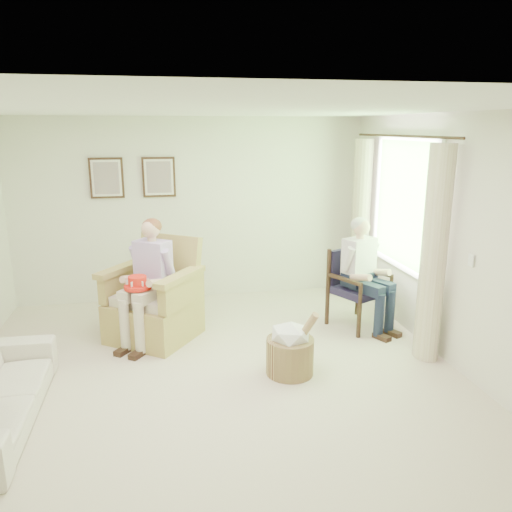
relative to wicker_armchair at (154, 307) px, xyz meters
name	(u,v)px	position (x,y,z in m)	size (l,w,h in m)	color
floor	(217,386)	(0.59, -1.34, -0.38)	(5.50, 5.50, 0.00)	beige
back_wall	(192,210)	(0.59, 1.41, 0.92)	(5.00, 0.04, 2.60)	silver
front_wall	(293,435)	(0.59, -4.09, 0.92)	(5.00, 0.04, 2.60)	silver
right_wall	(462,246)	(3.09, -1.34, 0.92)	(0.04, 5.50, 2.60)	silver
ceiling	(210,109)	(0.59, -1.34, 2.22)	(5.00, 5.50, 0.02)	white
window	(404,201)	(3.05, -0.14, 1.21)	(0.13, 2.50, 1.63)	#2D6B23
curtain_left	(433,255)	(2.92, -1.12, 0.77)	(0.34, 0.34, 2.30)	beige
curtain_right	(360,222)	(2.92, 0.84, 0.77)	(0.34, 0.34, 2.30)	beige
framed_print_left	(107,178)	(-0.56, 1.37, 1.40)	(0.45, 0.05, 0.55)	#382114
framed_print_right	(159,177)	(0.14, 1.37, 1.40)	(0.45, 0.05, 0.55)	#382114
wicker_armchair	(154,307)	(0.00, 0.00, 0.00)	(0.93, 0.93, 1.19)	tan
wood_armchair	(357,284)	(2.54, -0.05, 0.15)	(0.62, 0.58, 0.96)	black
person_wicker	(151,272)	(0.00, -0.16, 0.47)	(0.40, 0.63, 1.42)	beige
person_dark	(363,267)	(2.54, -0.21, 0.42)	(0.40, 0.63, 1.36)	#182036
red_hat	(138,284)	(-0.15, -0.31, 0.39)	(0.30, 0.30, 0.14)	red
hatbox	(290,348)	(1.36, -1.22, -0.10)	(0.62, 0.62, 0.71)	tan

